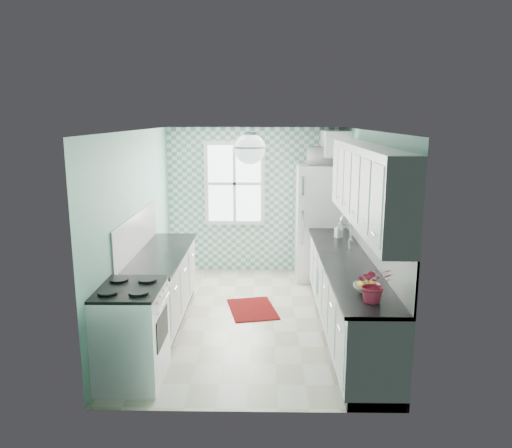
{
  "coord_description": "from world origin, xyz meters",
  "views": [
    {
      "loc": [
        0.16,
        -6.34,
        2.66
      ],
      "look_at": [
        0.05,
        0.25,
        1.25
      ],
      "focal_mm": 35.0,
      "sensor_mm": 36.0,
      "label": 1
    }
  ],
  "objects_px": {
    "sink": "(338,243)",
    "potted_plant": "(374,284)",
    "ceiling_light": "(250,149)",
    "fruit_bowl": "(367,288)",
    "fridge": "(321,222)",
    "microwave": "(323,156)",
    "stove": "(131,332)"
  },
  "relations": [
    {
      "from": "stove",
      "to": "potted_plant",
      "type": "relative_size",
      "value": 2.72
    },
    {
      "from": "fridge",
      "to": "sink",
      "type": "bearing_deg",
      "value": -84.6
    },
    {
      "from": "sink",
      "to": "potted_plant",
      "type": "height_order",
      "value": "sink"
    },
    {
      "from": "sink",
      "to": "potted_plant",
      "type": "bearing_deg",
      "value": -86.83
    },
    {
      "from": "sink",
      "to": "potted_plant",
      "type": "distance_m",
      "value": 2.3
    },
    {
      "from": "microwave",
      "to": "sink",
      "type": "bearing_deg",
      "value": 96.1
    },
    {
      "from": "stove",
      "to": "fruit_bowl",
      "type": "relative_size",
      "value": 3.55
    },
    {
      "from": "ceiling_light",
      "to": "potted_plant",
      "type": "height_order",
      "value": "ceiling_light"
    },
    {
      "from": "ceiling_light",
      "to": "fruit_bowl",
      "type": "distance_m",
      "value": 1.95
    },
    {
      "from": "fridge",
      "to": "stove",
      "type": "distance_m",
      "value": 4.14
    },
    {
      "from": "fridge",
      "to": "stove",
      "type": "xyz_separation_m",
      "value": [
        -2.31,
        -3.41,
        -0.44
      ]
    },
    {
      "from": "stove",
      "to": "potted_plant",
      "type": "distance_m",
      "value": 2.49
    },
    {
      "from": "sink",
      "to": "fruit_bowl",
      "type": "height_order",
      "value": "sink"
    },
    {
      "from": "potted_plant",
      "to": "microwave",
      "type": "distance_m",
      "value": 3.75
    },
    {
      "from": "microwave",
      "to": "potted_plant",
      "type": "bearing_deg",
      "value": 93.53
    },
    {
      "from": "ceiling_light",
      "to": "potted_plant",
      "type": "xyz_separation_m",
      "value": [
        1.2,
        -1.03,
        -1.2
      ]
    },
    {
      "from": "fruit_bowl",
      "to": "potted_plant",
      "type": "height_order",
      "value": "potted_plant"
    },
    {
      "from": "potted_plant",
      "to": "microwave",
      "type": "xyz_separation_m",
      "value": [
        -0.09,
        3.64,
        0.93
      ]
    },
    {
      "from": "fridge",
      "to": "sink",
      "type": "distance_m",
      "value": 1.35
    },
    {
      "from": "fridge",
      "to": "fruit_bowl",
      "type": "relative_size",
      "value": 6.91
    },
    {
      "from": "potted_plant",
      "to": "fruit_bowl",
      "type": "bearing_deg",
      "value": 90.0
    },
    {
      "from": "fridge",
      "to": "microwave",
      "type": "height_order",
      "value": "microwave"
    },
    {
      "from": "fridge",
      "to": "fruit_bowl",
      "type": "xyz_separation_m",
      "value": [
        0.09,
        -3.34,
        0.02
      ]
    },
    {
      "from": "stove",
      "to": "fruit_bowl",
      "type": "xyz_separation_m",
      "value": [
        2.4,
        0.07,
        0.46
      ]
    },
    {
      "from": "sink",
      "to": "microwave",
      "type": "distance_m",
      "value": 1.75
    },
    {
      "from": "ceiling_light",
      "to": "sink",
      "type": "distance_m",
      "value": 2.23
    },
    {
      "from": "fruit_bowl",
      "to": "fridge",
      "type": "bearing_deg",
      "value": 91.55
    },
    {
      "from": "fridge",
      "to": "microwave",
      "type": "distance_m",
      "value": 1.1
    },
    {
      "from": "fridge",
      "to": "microwave",
      "type": "xyz_separation_m",
      "value": [
        0.0,
        0.0,
        1.1
      ]
    },
    {
      "from": "sink",
      "to": "fruit_bowl",
      "type": "bearing_deg",
      "value": -86.85
    },
    {
      "from": "sink",
      "to": "potted_plant",
      "type": "xyz_separation_m",
      "value": [
        -0.0,
        -2.29,
        0.19
      ]
    },
    {
      "from": "ceiling_light",
      "to": "microwave",
      "type": "bearing_deg",
      "value": 66.9
    }
  ]
}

